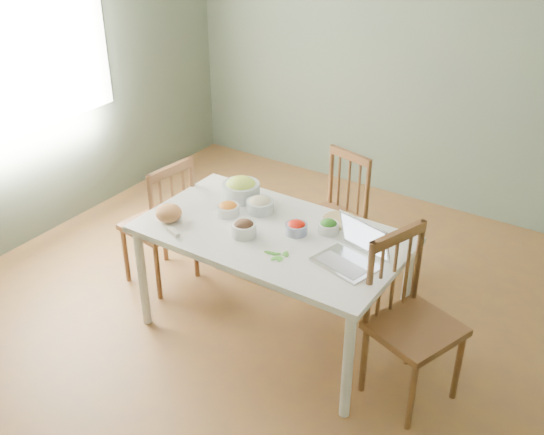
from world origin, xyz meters
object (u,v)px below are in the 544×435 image
Objects in this scene: chair_far at (331,217)px; chair_left at (158,221)px; laptop at (347,247)px; chair_right at (416,325)px; dining_table at (272,283)px; bread_boule at (169,213)px; bowl_squash at (241,188)px.

chair_left reaches higher than chair_far.
laptop is (0.58, -0.92, 0.42)m from chair_far.
chair_right is at bearing 93.39° from chair_left.
chair_far is at bearing 92.13° from dining_table.
laptop is (1.17, 0.17, 0.07)m from bread_boule.
bread_boule is (-1.61, -0.19, 0.31)m from chair_right.
laptop is (1.57, -0.13, 0.40)m from chair_left.
laptop reaches higher than bread_boule.
chair_far reaches higher than dining_table.
bread_boule is 0.48× the size of laptop.
bread_boule is at bearing 116.46° from chair_right.
chair_left is (-1.02, 0.05, 0.11)m from dining_table.
chair_far reaches higher than bread_boule.
dining_table is at bearing -73.87° from chair_far.
dining_table is at bearing 21.47° from bread_boule.
chair_far is 1.26m from chair_left.
bowl_squash is at bearing 175.43° from laptop.
chair_far is at bearing 61.43° from bread_boule.
bowl_squash is (0.60, 0.20, 0.35)m from chair_left.
chair_left is 5.89× the size of bread_boule.
chair_far is 1.36m from chair_right.
chair_right is 4.05× the size of bowl_squash.
chair_far is (-0.03, 0.84, 0.08)m from dining_table.
bread_boule is at bearing -158.53° from dining_table.
chair_right reaches higher than chair_far.
bread_boule reaches higher than dining_table.
dining_table is 1.76× the size of chair_far.
dining_table is 0.75m from laptop.
dining_table is 4.70× the size of laptop.
bowl_squash is at bearing -109.88° from chair_far.
chair_right reaches higher than dining_table.
dining_table is 9.79× the size of bread_boule.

